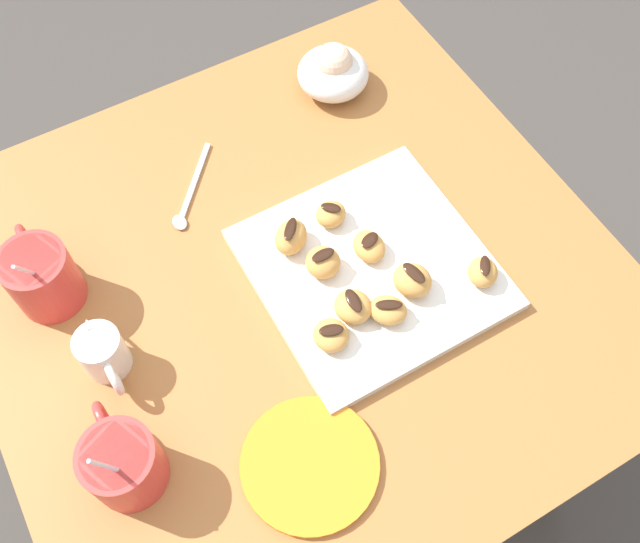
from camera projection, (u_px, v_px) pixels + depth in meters
ground_plane at (305, 435)px, 1.66m from camera, size 8.00×8.00×0.00m
dining_table at (299, 323)px, 1.14m from camera, size 0.85×0.87×0.75m
pastry_plate_square at (371, 269)px, 1.00m from camera, size 0.31×0.31×0.02m
coffee_mug_red_left at (122, 463)px, 0.83m from camera, size 0.13×0.09×0.14m
coffee_mug_red_right at (41, 275)px, 0.95m from camera, size 0.13×0.09×0.15m
cream_pitcher_white at (103, 353)px, 0.91m from camera, size 0.10×0.06×0.07m
ice_cream_bowl at (333, 71)px, 1.15m from camera, size 0.12×0.12×0.09m
saucer_orange_left at (310, 464)px, 0.87m from camera, size 0.17×0.17×0.01m
loose_spoon_near_saucer at (189, 196)px, 1.07m from camera, size 0.13×0.11×0.01m
beignet_0 at (483, 272)px, 0.97m from camera, size 0.06×0.06×0.03m
chocolate_drizzle_0 at (485, 266)px, 0.96m from camera, size 0.03×0.03×0.00m
beignet_1 at (353, 307)px, 0.95m from camera, size 0.06×0.06×0.03m
chocolate_drizzle_1 at (354, 301)px, 0.93m from camera, size 0.04×0.02×0.00m
beignet_2 at (291, 237)px, 1.00m from camera, size 0.07×0.07×0.04m
chocolate_drizzle_2 at (290, 229)px, 0.98m from camera, size 0.04×0.04×0.00m
beignet_3 at (331, 214)px, 1.02m from camera, size 0.06×0.06×0.03m
chocolate_drizzle_3 at (331, 208)px, 1.01m from camera, size 0.03×0.03×0.00m
beignet_4 at (331, 335)px, 0.93m from camera, size 0.05×0.05×0.03m
chocolate_drizzle_4 at (331, 330)px, 0.92m from camera, size 0.03×0.04×0.00m
beignet_5 at (388, 310)px, 0.95m from camera, size 0.07×0.07×0.03m
chocolate_drizzle_5 at (389, 305)px, 0.93m from camera, size 0.03×0.04×0.00m
beignet_6 at (323, 262)px, 0.98m from camera, size 0.06×0.06×0.04m
chocolate_drizzle_6 at (323, 255)px, 0.96m from camera, size 0.02×0.03×0.00m
beignet_7 at (412, 280)px, 0.96m from camera, size 0.07×0.06×0.04m
chocolate_drizzle_7 at (414, 273)px, 0.95m from camera, size 0.04×0.02×0.00m
beignet_8 at (369, 246)px, 1.00m from camera, size 0.06×0.05×0.03m
chocolate_drizzle_8 at (370, 240)px, 0.98m from camera, size 0.03×0.03×0.00m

